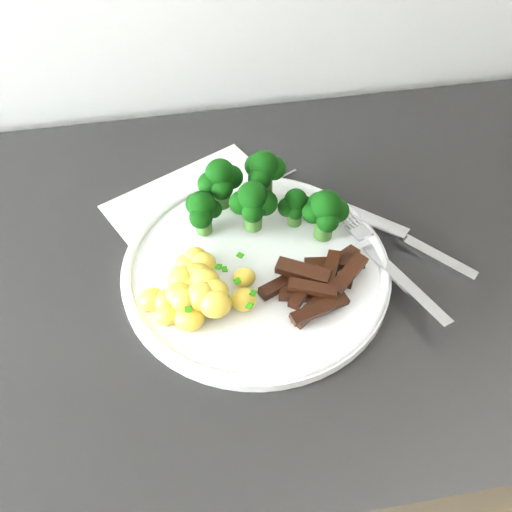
{
  "coord_description": "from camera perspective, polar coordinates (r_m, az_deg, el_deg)",
  "views": [
    {
      "loc": [
        -0.2,
        1.21,
        1.45
      ],
      "look_at": [
        -0.13,
        1.66,
        0.93
      ],
      "focal_mm": 43.99,
      "sensor_mm": 36.0,
      "label": 1
    }
  ],
  "objects": [
    {
      "name": "recipe_paper",
      "position": [
        0.75,
        -2.13,
        1.41
      ],
      "size": [
        0.32,
        0.36,
        0.0
      ],
      "color": "silver",
      "rests_on": "counter"
    },
    {
      "name": "knife",
      "position": [
        0.76,
        14.21,
        0.95
      ],
      "size": [
        0.16,
        0.16,
        0.02
      ],
      "color": "silver",
      "rests_on": "plate"
    },
    {
      "name": "potatoes",
      "position": [
        0.67,
        -5.33,
        -3.09
      ],
      "size": [
        0.13,
        0.11,
        0.05
      ],
      "color": "yellow",
      "rests_on": "plate"
    },
    {
      "name": "counter",
      "position": [
        1.11,
        2.3,
        -15.72
      ],
      "size": [
        2.39,
        0.6,
        0.9
      ],
      "color": "black",
      "rests_on": "ground"
    },
    {
      "name": "beef_strips",
      "position": [
        0.69,
        5.68,
        -2.31
      ],
      "size": [
        0.13,
        0.11,
        0.03
      ],
      "color": "black",
      "rests_on": "plate"
    },
    {
      "name": "broccoli",
      "position": [
        0.73,
        0.37,
        5.59
      ],
      "size": [
        0.18,
        0.12,
        0.08
      ],
      "color": "#325C1F",
      "rests_on": "plate"
    },
    {
      "name": "fork",
      "position": [
        0.72,
        11.97,
        -0.79
      ],
      "size": [
        0.09,
        0.2,
        0.02
      ],
      "color": "silver",
      "rests_on": "plate"
    },
    {
      "name": "plate",
      "position": [
        0.71,
        -0.0,
        -1.12
      ],
      "size": [
        0.31,
        0.31,
        0.02
      ],
      "color": "white",
      "rests_on": "counter"
    }
  ]
}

